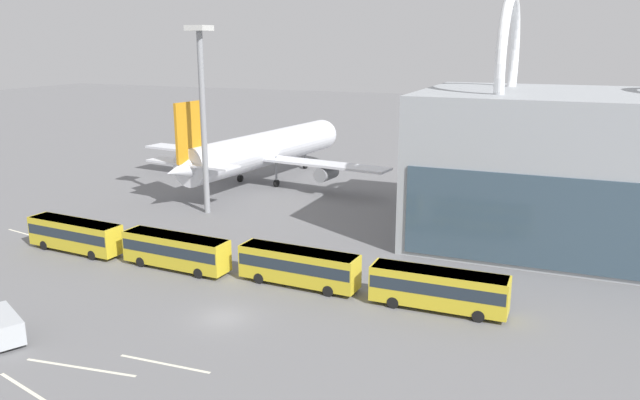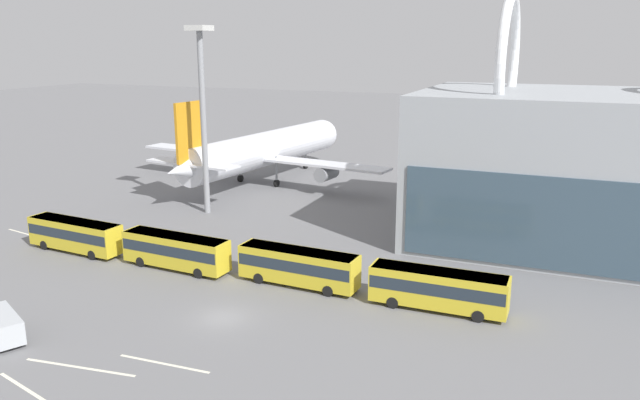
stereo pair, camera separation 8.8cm
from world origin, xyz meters
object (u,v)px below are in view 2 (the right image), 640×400
Objects in this scene: service_van_foreground at (0,325)px; floodlight_mast at (202,100)px; shuttle_bus_2 at (298,265)px; airliner_at_gate_near at (261,150)px; shuttle_bus_1 at (176,249)px; shuttle_bus_0 at (75,234)px; shuttle_bus_3 at (438,287)px.

service_van_foreground is 39.30m from floodlight_mast.
floodlight_mast is (-21.33, 18.34, 12.53)m from shuttle_bus_2.
airliner_at_gate_near is 3.82× the size of shuttle_bus_1.
service_van_foreground is at bearing -57.15° from shuttle_bus_0.
airliner_at_gate_near is 7.92× the size of service_van_foreground.
shuttle_bus_3 is at bearing 4.15° from shuttle_bus_1.
floodlight_mast reaches higher than shuttle_bus_0.
shuttle_bus_0 is 12.86m from shuttle_bus_1.
service_van_foreground is (9.66, -17.93, -0.75)m from shuttle_bus_0.
airliner_at_gate_near reaches higher than shuttle_bus_3.
shuttle_bus_0 is at bearing -179.93° from shuttle_bus_3.
shuttle_bus_0 is at bearing -176.91° from airliner_at_gate_near.
shuttle_bus_3 is at bearing 1.07° from shuttle_bus_2.
airliner_at_gate_near is at bearing 125.05° from shuttle_bus_2.
shuttle_bus_2 is at bearing 178.28° from shuttle_bus_3.
floodlight_mast reaches higher than shuttle_bus_1.
floodlight_mast is at bearing 142.30° from shuttle_bus_2.
shuttle_bus_0 is 38.56m from shuttle_bus_3.
shuttle_bus_3 is at bearing 4.41° from shuttle_bus_0.
shuttle_bus_1 is 12.87m from shuttle_bus_2.
shuttle_bus_3 is at bearing -28.77° from floodlight_mast.
shuttle_bus_0 is 1.01× the size of shuttle_bus_3.
service_van_foreground is (-3.20, -17.66, -0.75)m from shuttle_bus_1.
airliner_at_gate_near is 1.86× the size of floodlight_mast.
floodlight_mast is (4.38, 18.68, 12.53)m from shuttle_bus_0.
shuttle_bus_1 is at bearing -157.36° from airliner_at_gate_near.
shuttle_bus_2 is (22.81, -36.41, -3.25)m from airliner_at_gate_near.
shuttle_bus_1 is 25.71m from shuttle_bus_3.
service_van_foreground is at bearing -81.79° from floodlight_mast.
shuttle_bus_0 is 2.08× the size of service_van_foreground.
shuttle_bus_1 is 2.07× the size of service_van_foreground.
shuttle_bus_2 is at bearing 6.47° from shuttle_bus_1.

